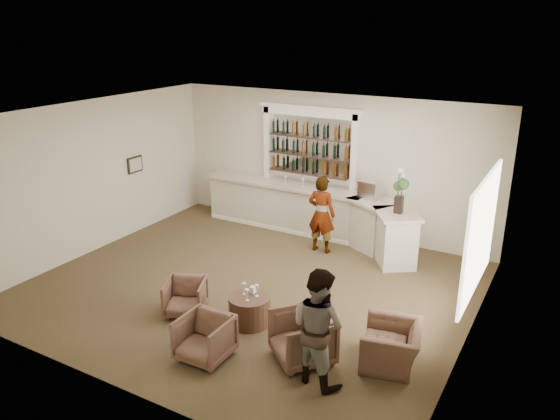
# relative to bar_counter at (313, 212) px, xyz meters

# --- Properties ---
(ground) EXTENTS (8.00, 8.00, 0.00)m
(ground) POSITION_rel_bar_counter_xyz_m (0.16, -3.00, -0.57)
(ground) COLOR brown
(ground) RESTS_ON ground
(room_shell) EXTENTS (8.04, 7.02, 3.32)m
(room_shell) POSITION_rel_bar_counter_xyz_m (0.33, -2.29, 1.77)
(room_shell) COLOR beige
(room_shell) RESTS_ON ground
(bar_counter) EXTENTS (5.72, 1.80, 1.14)m
(bar_counter) POSITION_rel_bar_counter_xyz_m (0.00, 0.00, 0.00)
(bar_counter) COLOR beige
(bar_counter) RESTS_ON ground
(back_bar_alcove) EXTENTS (2.64, 0.25, 3.00)m
(back_bar_alcove) POSITION_rel_bar_counter_xyz_m (-0.34, 0.41, 1.46)
(back_bar_alcove) COLOR white
(back_bar_alcove) RESTS_ON ground
(cocktail_table) EXTENTS (0.71, 0.71, 0.50)m
(cocktail_table) POSITION_rel_bar_counter_xyz_m (0.86, -4.14, -0.32)
(cocktail_table) COLOR #4D3321
(cocktail_table) RESTS_ON ground
(sommelier) EXTENTS (0.63, 0.42, 1.73)m
(sommelier) POSITION_rel_bar_counter_xyz_m (0.58, -0.76, 0.29)
(sommelier) COLOR gray
(sommelier) RESTS_ON ground
(guest) EXTENTS (0.99, 0.86, 1.74)m
(guest) POSITION_rel_bar_counter_xyz_m (2.53, -4.96, 0.30)
(guest) COLOR gray
(guest) RESTS_ON ground
(armchair_left) EXTENTS (0.90, 0.91, 0.63)m
(armchair_left) POSITION_rel_bar_counter_xyz_m (-0.29, -4.41, -0.26)
(armchair_left) COLOR brown
(armchair_left) RESTS_ON ground
(armchair_center) EXTENTS (0.75, 0.77, 0.69)m
(armchair_center) POSITION_rel_bar_counter_xyz_m (0.82, -5.32, -0.23)
(armchair_center) COLOR brown
(armchair_center) RESTS_ON ground
(armchair_right) EXTENTS (1.17, 1.18, 0.77)m
(armchair_right) POSITION_rel_bar_counter_xyz_m (2.12, -4.63, -0.19)
(armchair_right) COLOR brown
(armchair_right) RESTS_ON ground
(armchair_far) EXTENTS (1.03, 1.12, 0.62)m
(armchair_far) POSITION_rel_bar_counter_xyz_m (3.31, -4.06, -0.26)
(armchair_far) COLOR brown
(armchair_far) RESTS_ON ground
(espresso_machine) EXTENTS (0.49, 0.43, 0.39)m
(espresso_machine) POSITION_rel_bar_counter_xyz_m (1.37, 0.04, 0.76)
(espresso_machine) COLOR #BCBBC1
(espresso_machine) RESTS_ON bar_counter
(flower_vase) EXTENTS (0.25, 0.25, 0.94)m
(flower_vase) POSITION_rel_bar_counter_xyz_m (2.23, -0.61, 1.10)
(flower_vase) COLOR black
(flower_vase) RESTS_ON bar_counter
(wine_glass_bar_left) EXTENTS (0.07, 0.07, 0.21)m
(wine_glass_bar_left) POSITION_rel_bar_counter_xyz_m (-0.77, 0.04, 0.67)
(wine_glass_bar_left) COLOR white
(wine_glass_bar_left) RESTS_ON bar_counter
(wine_glass_bar_right) EXTENTS (0.07, 0.07, 0.21)m
(wine_glass_bar_right) POSITION_rel_bar_counter_xyz_m (-0.32, 0.08, 0.67)
(wine_glass_bar_right) COLOR white
(wine_glass_bar_right) RESTS_ON bar_counter
(wine_glass_tbl_a) EXTENTS (0.07, 0.07, 0.21)m
(wine_glass_tbl_a) POSITION_rel_bar_counter_xyz_m (0.74, -4.11, 0.03)
(wine_glass_tbl_a) COLOR white
(wine_glass_tbl_a) RESTS_ON cocktail_table
(wine_glass_tbl_b) EXTENTS (0.07, 0.07, 0.21)m
(wine_glass_tbl_b) POSITION_rel_bar_counter_xyz_m (0.96, -4.06, 0.03)
(wine_glass_tbl_b) COLOR white
(wine_glass_tbl_b) RESTS_ON cocktail_table
(wine_glass_tbl_c) EXTENTS (0.07, 0.07, 0.21)m
(wine_glass_tbl_c) POSITION_rel_bar_counter_xyz_m (0.90, -4.27, 0.03)
(wine_glass_tbl_c) COLOR white
(wine_glass_tbl_c) RESTS_ON cocktail_table
(napkin_holder) EXTENTS (0.08, 0.08, 0.12)m
(napkin_holder) POSITION_rel_bar_counter_xyz_m (0.84, -4.00, -0.01)
(napkin_holder) COLOR white
(napkin_holder) RESTS_ON cocktail_table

